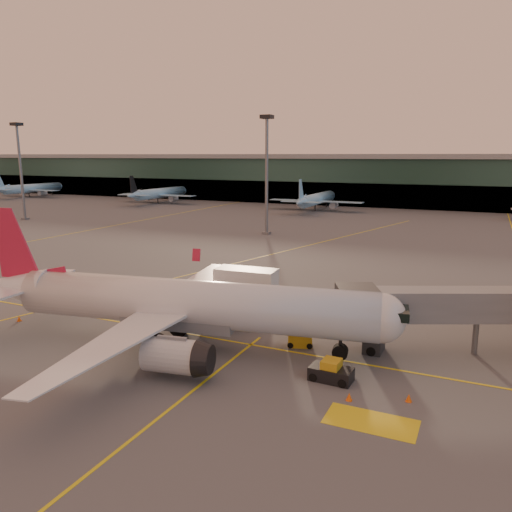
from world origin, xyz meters
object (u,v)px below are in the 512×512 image
at_px(gpu_cart, 300,340).
at_px(pushback_tug, 331,372).
at_px(catering_truck, 247,289).
at_px(main_airplane, 178,304).

height_order(gpu_cart, pushback_tug, pushback_tug).
bearing_deg(catering_truck, pushback_tug, -47.42).
relative_size(catering_truck, gpu_cart, 2.69).
relative_size(gpu_cart, pushback_tug, 0.75).
distance_m(main_airplane, pushback_tug, 15.07).
height_order(catering_truck, pushback_tug, catering_truck).
relative_size(main_airplane, gpu_cart, 15.97).
distance_m(gpu_cart, pushback_tug, 7.33).
bearing_deg(pushback_tug, main_airplane, 178.24).
distance_m(main_airplane, gpu_cart, 11.59).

